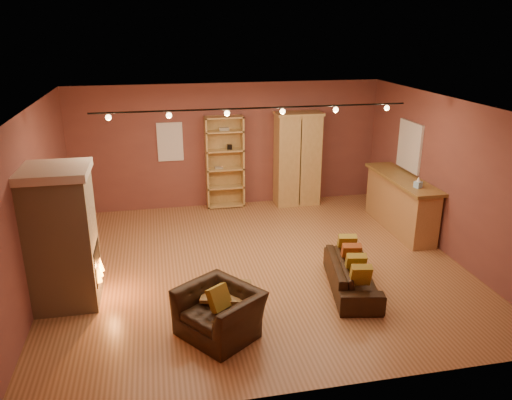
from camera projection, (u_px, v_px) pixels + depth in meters
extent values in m
plane|color=brown|center=(257.00, 265.00, 8.78)|extent=(7.00, 7.00, 0.00)
plane|color=brown|center=(258.00, 105.00, 7.85)|extent=(7.00, 7.00, 0.00)
cube|color=brown|center=(228.00, 146.00, 11.31)|extent=(7.00, 0.02, 2.80)
cube|color=brown|center=(35.00, 204.00, 7.65)|extent=(0.02, 6.50, 2.80)
cube|color=brown|center=(448.00, 177.00, 8.98)|extent=(0.02, 6.50, 2.80)
cube|color=tan|center=(63.00, 241.00, 7.31)|extent=(0.90, 0.90, 2.00)
cube|color=beige|center=(53.00, 171.00, 6.96)|extent=(0.98, 0.98, 0.12)
cube|color=black|center=(95.00, 263.00, 7.52)|extent=(0.10, 0.65, 0.55)
cone|color=orange|center=(100.00, 270.00, 7.57)|extent=(0.10, 0.10, 0.22)
cube|color=white|center=(170.00, 142.00, 11.00)|extent=(0.56, 0.04, 0.86)
cube|color=tan|center=(224.00, 161.00, 11.39)|extent=(0.86, 0.04, 2.10)
cube|color=tan|center=(207.00, 164.00, 11.18)|extent=(0.04, 0.33, 2.10)
cube|color=tan|center=(243.00, 162.00, 11.33)|extent=(0.04, 0.33, 2.10)
cube|color=gray|center=(219.00, 168.00, 11.27)|extent=(0.18, 0.12, 0.05)
cube|color=black|center=(230.00, 147.00, 11.16)|extent=(0.10, 0.10, 0.12)
cube|color=tan|center=(226.00, 205.00, 11.59)|extent=(0.86, 0.33, 0.04)
cube|color=tan|center=(225.00, 187.00, 11.45)|extent=(0.86, 0.33, 0.04)
cube|color=tan|center=(225.00, 169.00, 11.30)|extent=(0.86, 0.33, 0.03)
cube|color=tan|center=(225.00, 150.00, 11.16)|extent=(0.86, 0.33, 0.04)
cube|color=tan|center=(224.00, 131.00, 11.02)|extent=(0.86, 0.33, 0.04)
cube|color=tan|center=(224.00, 117.00, 10.91)|extent=(0.86, 0.33, 0.04)
cube|color=tan|center=(297.00, 160.00, 11.48)|extent=(1.00, 0.55, 2.09)
cube|color=olive|center=(301.00, 163.00, 11.23)|extent=(0.02, 0.01, 1.99)
cube|color=tan|center=(299.00, 114.00, 11.12)|extent=(1.06, 0.61, 0.06)
cube|color=tan|center=(400.00, 205.00, 10.18)|extent=(0.50, 2.19, 1.05)
cube|color=olive|center=(403.00, 179.00, 9.99)|extent=(0.62, 2.31, 0.06)
cube|color=#93C5EC|center=(418.00, 184.00, 9.33)|extent=(0.16, 0.16, 0.12)
cone|color=white|center=(419.00, 179.00, 9.29)|extent=(0.08, 0.08, 0.10)
cube|color=white|center=(410.00, 146.00, 10.18)|extent=(0.05, 0.90, 1.00)
imported|color=black|center=(352.00, 270.00, 7.87)|extent=(0.81, 1.76, 0.66)
cube|color=olive|center=(361.00, 275.00, 7.27)|extent=(0.34, 0.28, 0.36)
cube|color=olive|center=(356.00, 263.00, 7.62)|extent=(0.34, 0.28, 0.36)
cube|color=#A44B20|center=(351.00, 253.00, 7.97)|extent=(0.34, 0.28, 0.36)
cube|color=olive|center=(347.00, 244.00, 8.31)|extent=(0.34, 0.28, 0.36)
imported|color=black|center=(219.00, 305.00, 6.68)|extent=(1.14, 1.22, 0.89)
cube|color=olive|center=(219.00, 298.00, 6.64)|extent=(0.38, 0.37, 0.34)
cube|color=olive|center=(226.00, 291.00, 7.00)|extent=(0.80, 0.80, 0.05)
cube|color=black|center=(210.00, 319.00, 6.79)|extent=(0.05, 0.05, 0.43)
cube|color=black|center=(249.00, 314.00, 6.89)|extent=(0.05, 0.05, 0.43)
cube|color=black|center=(206.00, 299.00, 7.28)|extent=(0.05, 0.05, 0.43)
cube|color=black|center=(242.00, 295.00, 7.38)|extent=(0.05, 0.05, 0.43)
cylinder|color=black|center=(255.00, 108.00, 8.06)|extent=(5.20, 0.03, 0.03)
sphere|color=#FFD88C|center=(108.00, 117.00, 7.64)|extent=(0.09, 0.09, 0.09)
sphere|color=#FFD88C|center=(169.00, 115.00, 7.82)|extent=(0.09, 0.09, 0.09)
sphere|color=#FFD88C|center=(227.00, 113.00, 7.99)|extent=(0.09, 0.09, 0.09)
sphere|color=#FFD88C|center=(283.00, 111.00, 8.17)|extent=(0.09, 0.09, 0.09)
sphere|color=#FFD88C|center=(336.00, 110.00, 8.34)|extent=(0.09, 0.09, 0.09)
sphere|color=#FFD88C|center=(387.00, 108.00, 8.52)|extent=(0.09, 0.09, 0.09)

